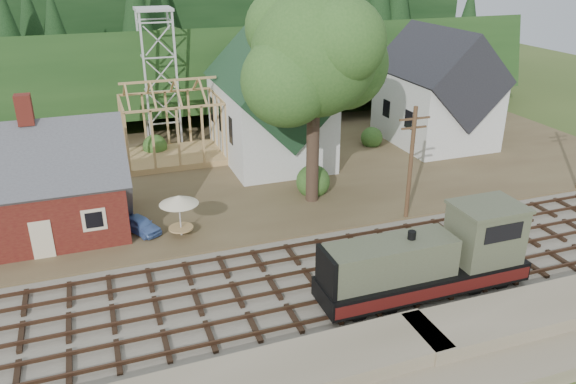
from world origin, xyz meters
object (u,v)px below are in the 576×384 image
object	(u,v)px
car_red	(455,138)
car_blue	(140,224)
patio_set	(179,202)
locomotive	(432,260)

from	to	relation	value
car_red	car_blue	bearing A→B (deg)	126.75
car_red	patio_set	size ratio (longest dim) A/B	1.51
car_blue	car_red	bearing A→B (deg)	-14.98
locomotive	car_blue	bearing A→B (deg)	139.21
locomotive	patio_set	world-z (taller)	locomotive
locomotive	car_blue	xyz separation A→B (m)	(-13.85, 11.95, -1.21)
locomotive	car_red	size ratio (longest dim) A/B	2.76
car_blue	patio_set	world-z (taller)	patio_set
locomotive	car_red	world-z (taller)	locomotive
locomotive	car_blue	distance (m)	18.33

